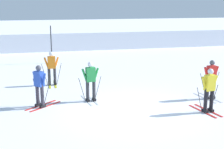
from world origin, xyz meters
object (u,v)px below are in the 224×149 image
object	(u,v)px
skier_red	(211,78)
skier_orange	(52,67)
skier_yellow	(209,89)
trail_marker_pole	(51,44)
skier_blue	(40,85)
skier_green	(91,80)

from	to	relation	value
skier_red	skier_orange	bearing A→B (deg)	149.23
skier_red	skier_orange	distance (m)	7.62
skier_yellow	trail_marker_pole	distance (m)	12.57
skier_yellow	trail_marker_pole	size ratio (longest dim) A/B	0.68
skier_blue	skier_orange	bearing A→B (deg)	79.34
skier_green	skier_orange	size ratio (longest dim) A/B	1.00
skier_red	skier_blue	bearing A→B (deg)	175.63
skier_orange	trail_marker_pole	distance (m)	5.97
skier_green	skier_red	distance (m)	5.16
skier_yellow	skier_orange	xyz separation A→B (m)	(-5.59, 5.44, 0.00)
skier_green	skier_red	xyz separation A→B (m)	(5.09, -0.83, 0.00)
skier_yellow	trail_marker_pole	bearing A→B (deg)	115.05
skier_red	skier_green	bearing A→B (deg)	170.73
skier_blue	skier_orange	xyz separation A→B (m)	(0.63, 3.35, 0.00)
skier_yellow	skier_orange	distance (m)	7.80
skier_blue	trail_marker_pole	bearing A→B (deg)	84.49
trail_marker_pole	skier_red	bearing A→B (deg)	-57.48
skier_green	skier_orange	distance (m)	3.40
skier_yellow	skier_red	world-z (taller)	same
skier_blue	skier_yellow	bearing A→B (deg)	-18.54
skier_red	skier_blue	world-z (taller)	same
skier_yellow	skier_green	distance (m)	4.76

